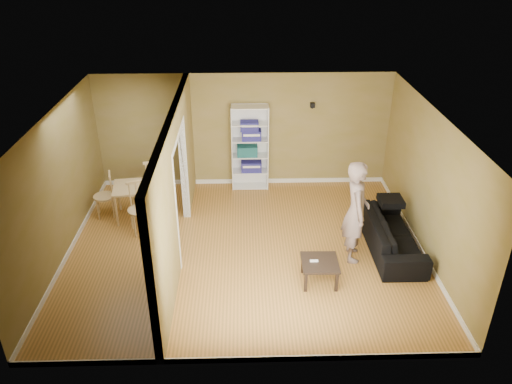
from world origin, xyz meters
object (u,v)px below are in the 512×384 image
chair_near (140,209)px  chair_far (153,179)px  chair_left (104,195)px  coffee_table (320,265)px  sofa (392,230)px  dining_table (142,189)px  person (357,203)px  bookshelf (250,147)px

chair_near → chair_far: bearing=66.4°
chair_near → chair_far: 1.26m
chair_left → coffee_table: bearing=47.0°
sofa → chair_left: bearing=76.3°
coffee_table → dining_table: (-3.32, 2.28, 0.28)m
person → chair_near: person is taller
person → chair_left: (-4.81, 1.61, -0.63)m
chair_far → person: bearing=134.5°
person → coffee_table: person is taller
chair_left → bookshelf: bearing=99.3°
bookshelf → chair_near: 2.93m
dining_table → chair_near: bearing=-84.8°
chair_left → dining_table: bearing=73.7°
sofa → person: size_ratio=0.96×
chair_left → chair_near: bearing=39.1°
person → bookshelf: person is taller
chair_far → chair_left: bearing=18.2°
chair_near → chair_left: bearing=121.5°
bookshelf → chair_far: 2.26m
coffee_table → chair_left: (-4.11, 2.32, 0.13)m
coffee_table → dining_table: dining_table is taller
dining_table → chair_far: bearing=80.5°
coffee_table → dining_table: bearing=145.4°
person → dining_table: (-4.01, 1.57, -0.48)m
dining_table → chair_near: (0.06, -0.61, -0.11)m
person → chair_left: person is taller
bookshelf → dining_table: 2.60m
chair_near → sofa: bearing=-29.7°
sofa → coffee_table: size_ratio=3.48×
coffee_table → chair_far: bearing=137.6°
bookshelf → chair_left: 3.31m
person → chair_near: (-3.96, 0.96, -0.59)m
person → coffee_table: 1.26m
person → coffee_table: size_ratio=3.64×
dining_table → chair_left: (-0.80, 0.04, -0.15)m
chair_near → person: bearing=-34.7°
coffee_table → chair_left: chair_left is taller
sofa → coffee_table: 1.75m
coffee_table → chair_left: size_ratio=0.64×
bookshelf → chair_far: bookshelf is taller
person → chair_near: 4.11m
bookshelf → coffee_table: bookshelf is taller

